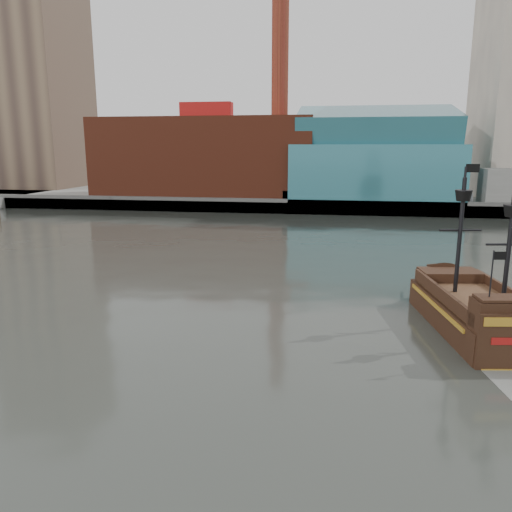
# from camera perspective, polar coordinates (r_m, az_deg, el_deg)

# --- Properties ---
(ground) EXTENTS (400.00, 400.00, 0.00)m
(ground) POSITION_cam_1_polar(r_m,az_deg,el_deg) (28.05, 0.72, -12.07)
(ground) COLOR #292C27
(ground) RESTS_ON ground
(promenade_far) EXTENTS (220.00, 60.00, 2.00)m
(promenade_far) POSITION_cam_1_polar(r_m,az_deg,el_deg) (117.79, 7.56, 7.10)
(promenade_far) COLOR slate
(promenade_far) RESTS_ON ground
(seawall) EXTENTS (220.00, 1.00, 2.60)m
(seawall) POSITION_cam_1_polar(r_m,az_deg,el_deg) (88.43, 6.89, 5.59)
(seawall) COLOR #4C4C49
(seawall) RESTS_ON ground
(skyline) EXTENTS (149.00, 45.00, 62.00)m
(skyline) POSITION_cam_1_polar(r_m,az_deg,el_deg) (110.58, 10.63, 18.89)
(skyline) COLOR brown
(skyline) RESTS_ON promenade_far
(pirate_ship) EXTENTS (6.77, 15.64, 11.33)m
(pirate_ship) POSITION_cam_1_polar(r_m,az_deg,el_deg) (35.07, 23.83, -6.28)
(pirate_ship) COLOR black
(pirate_ship) RESTS_ON ground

